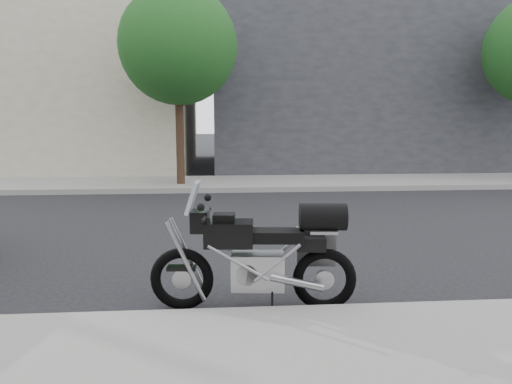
% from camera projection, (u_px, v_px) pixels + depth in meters
% --- Properties ---
extents(ground, '(120.00, 120.00, 0.00)m').
position_uv_depth(ground, '(269.00, 232.00, 9.15)').
color(ground, black).
rests_on(ground, ground).
extents(far_sidewalk, '(44.00, 3.00, 0.15)m').
position_uv_depth(far_sidewalk, '(247.00, 183.00, 15.55)').
color(far_sidewalk, gray).
rests_on(far_sidewalk, ground).
extents(far_building_dark, '(16.00, 11.00, 7.00)m').
position_uv_depth(far_building_dark, '(391.00, 87.00, 22.51)').
color(far_building_dark, '#2A2A2F').
rests_on(far_building_dark, ground).
extents(far_building_cream, '(14.00, 11.00, 8.00)m').
position_uv_depth(far_building_cream, '(25.00, 73.00, 21.14)').
color(far_building_cream, '#A8A286').
rests_on(far_building_cream, ground).
extents(street_tree_mid, '(3.40, 3.40, 5.70)m').
position_uv_depth(street_tree_mid, '(178.00, 46.00, 14.30)').
color(street_tree_mid, '#372519').
rests_on(street_tree_mid, far_sidewalk).
extents(motorcycle, '(2.24, 0.72, 1.42)m').
position_uv_depth(motorcycle, '(267.00, 254.00, 5.40)').
color(motorcycle, black).
rests_on(motorcycle, ground).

